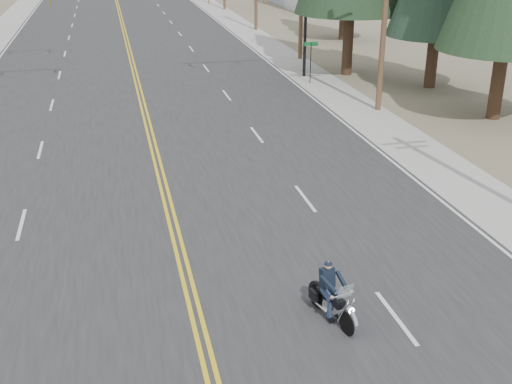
{
  "coord_description": "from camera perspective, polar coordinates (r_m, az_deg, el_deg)",
  "views": [
    {
      "loc": [
        -1.63,
        -8.82,
        9.34
      ],
      "look_at": [
        2.52,
        9.31,
        1.6
      ],
      "focal_mm": 45.0,
      "sensor_mm": 36.0,
      "label": 1
    }
  ],
  "objects": [
    {
      "name": "street_sign",
      "position": [
        41.45,
        4.9,
        12.03
      ],
      "size": [
        0.9,
        0.06,
        2.62
      ],
      "color": "black",
      "rests_on": "ground"
    },
    {
      "name": "traffic_mast_right",
      "position": [
        42.41,
        1.75,
        16.62
      ],
      "size": [
        7.1,
        0.26,
        7.0
      ],
      "color": "black",
      "rests_on": "ground"
    },
    {
      "name": "motorcyclist",
      "position": [
        16.46,
        6.85,
        -8.94
      ],
      "size": [
        1.32,
        2.14,
        1.56
      ],
      "primitive_type": null,
      "rotation": [
        0.0,
        0.0,
        3.39
      ],
      "color": "black",
      "rests_on": "ground"
    },
    {
      "name": "road",
      "position": [
        79.39,
        -12.05,
        15.37
      ],
      "size": [
        20.0,
        200.0,
        0.01
      ],
      "primitive_type": "cube",
      "color": "#303033",
      "rests_on": "ground"
    },
    {
      "name": "sidewalk_left",
      "position": [
        79.98,
        -20.56,
        14.52
      ],
      "size": [
        3.0,
        200.0,
        0.01
      ],
      "primitive_type": "cube",
      "color": "#A5A5A0",
      "rests_on": "ground"
    },
    {
      "name": "sidewalk_right",
      "position": [
        80.45,
        -3.53,
        15.89
      ],
      "size": [
        3.0,
        200.0,
        0.01
      ],
      "primitive_type": "cube",
      "color": "#A5A5A0",
      "rests_on": "ground"
    }
  ]
}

